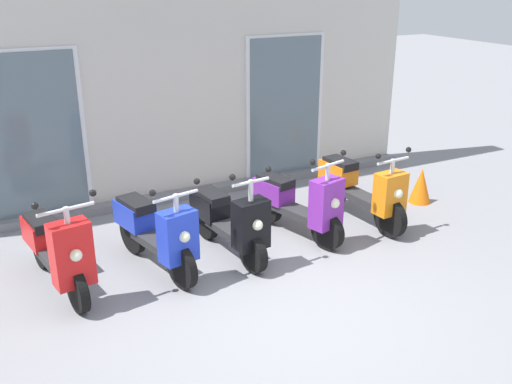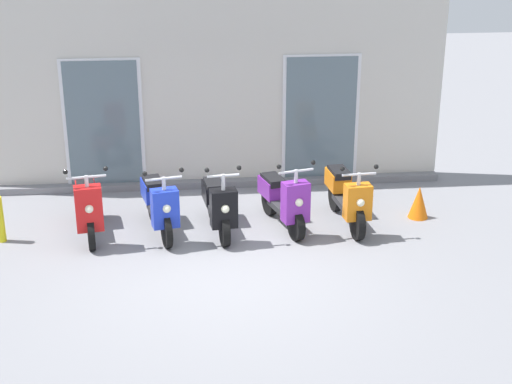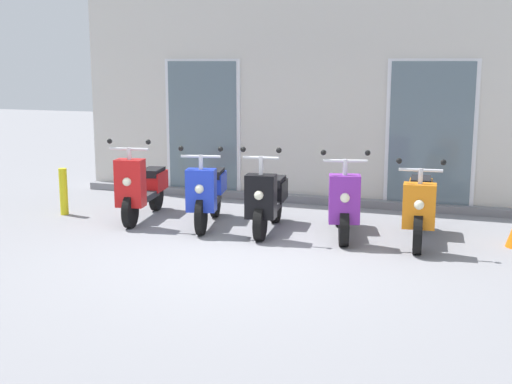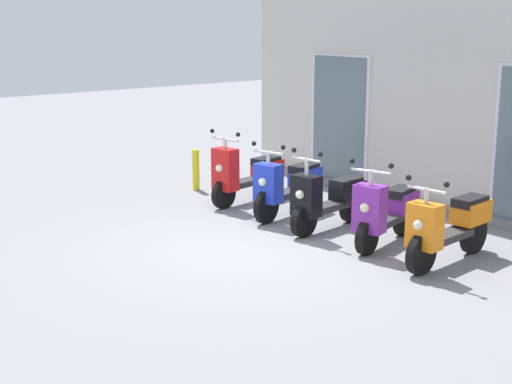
{
  "view_description": "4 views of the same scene",
  "coord_description": "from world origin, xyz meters",
  "px_view_note": "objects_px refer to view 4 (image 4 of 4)",
  "views": [
    {
      "loc": [
        -2.56,
        -4.34,
        3.18
      ],
      "look_at": [
        0.22,
        1.11,
        0.83
      ],
      "focal_mm": 40.35,
      "sensor_mm": 36.0,
      "label": 1
    },
    {
      "loc": [
        -0.49,
        -9.06,
        4.57
      ],
      "look_at": [
        0.46,
        0.59,
        0.9
      ],
      "focal_mm": 52.18,
      "sensor_mm": 36.0,
      "label": 2
    },
    {
      "loc": [
        2.77,
        -7.23,
        2.26
      ],
      "look_at": [
        0.0,
        0.71,
        0.65
      ],
      "focal_mm": 48.0,
      "sensor_mm": 36.0,
      "label": 3
    },
    {
      "loc": [
        7.17,
        -5.81,
        2.93
      ],
      "look_at": [
        -0.71,
        0.57,
        0.53
      ],
      "focal_mm": 52.2,
      "sensor_mm": 36.0,
      "label": 4
    }
  ],
  "objects_px": {
    "scooter_blue": "(288,185)",
    "curb_bollard": "(196,170)",
    "scooter_orange": "(449,226)",
    "scooter_red": "(247,174)",
    "scooter_black": "(328,199)",
    "scooter_purple": "(386,211)"
  },
  "relations": [
    {
      "from": "scooter_purple",
      "to": "curb_bollard",
      "type": "height_order",
      "value": "scooter_purple"
    },
    {
      "from": "scooter_blue",
      "to": "scooter_purple",
      "type": "distance_m",
      "value": 1.88
    },
    {
      "from": "curb_bollard",
      "to": "scooter_black",
      "type": "bearing_deg",
      "value": 0.73
    },
    {
      "from": "scooter_red",
      "to": "scooter_purple",
      "type": "relative_size",
      "value": 1.07
    },
    {
      "from": "scooter_black",
      "to": "scooter_purple",
      "type": "height_order",
      "value": "scooter_black"
    },
    {
      "from": "scooter_blue",
      "to": "curb_bollard",
      "type": "height_order",
      "value": "scooter_blue"
    },
    {
      "from": "scooter_red",
      "to": "scooter_black",
      "type": "xyz_separation_m",
      "value": [
        1.94,
        -0.08,
        -0.03
      ]
    },
    {
      "from": "scooter_purple",
      "to": "scooter_black",
      "type": "bearing_deg",
      "value": -175.54
    },
    {
      "from": "scooter_orange",
      "to": "scooter_red",
      "type": "bearing_deg",
      "value": -179.77
    },
    {
      "from": "scooter_black",
      "to": "scooter_orange",
      "type": "distance_m",
      "value": 1.98
    },
    {
      "from": "scooter_purple",
      "to": "scooter_red",
      "type": "bearing_deg",
      "value": 179.99
    },
    {
      "from": "scooter_black",
      "to": "curb_bollard",
      "type": "height_order",
      "value": "scooter_black"
    },
    {
      "from": "scooter_black",
      "to": "scooter_orange",
      "type": "bearing_deg",
      "value": 2.71
    },
    {
      "from": "scooter_blue",
      "to": "scooter_orange",
      "type": "bearing_deg",
      "value": 1.22
    },
    {
      "from": "scooter_orange",
      "to": "scooter_purple",
      "type": "bearing_deg",
      "value": -179.07
    },
    {
      "from": "scooter_red",
      "to": "curb_bollard",
      "type": "bearing_deg",
      "value": -174.62
    },
    {
      "from": "scooter_blue",
      "to": "scooter_orange",
      "type": "height_order",
      "value": "scooter_blue"
    },
    {
      "from": "scooter_orange",
      "to": "curb_bollard",
      "type": "xyz_separation_m",
      "value": [
        -5.18,
        -0.13,
        -0.12
      ]
    },
    {
      "from": "scooter_blue",
      "to": "curb_bollard",
      "type": "relative_size",
      "value": 2.23
    },
    {
      "from": "scooter_red",
      "to": "scooter_black",
      "type": "relative_size",
      "value": 1.06
    },
    {
      "from": "scooter_black",
      "to": "curb_bollard",
      "type": "bearing_deg",
      "value": -179.27
    },
    {
      "from": "scooter_purple",
      "to": "curb_bollard",
      "type": "relative_size",
      "value": 2.13
    }
  ]
}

